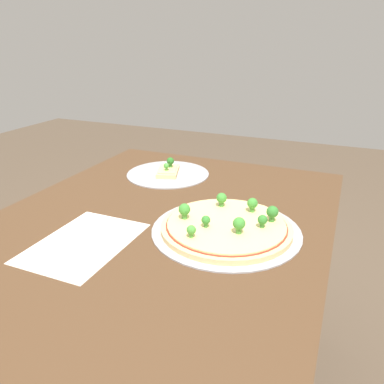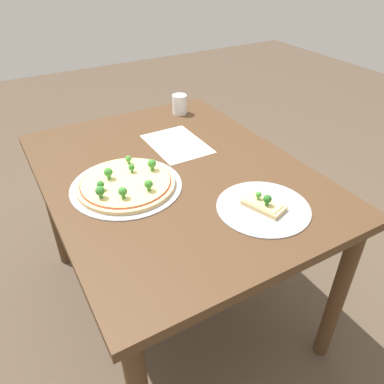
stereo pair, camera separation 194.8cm
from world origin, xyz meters
TOP-DOWN VIEW (x-y plane):
  - dining_table at (0.00, 0.00)m, footprint 1.22×0.93m
  - pizza_tray_whole at (-0.01, 0.20)m, footprint 0.40×0.40m
  - pizza_tray_slice at (-0.36, -0.14)m, footprint 0.31×0.31m
  - paper_menu at (0.19, -0.11)m, footprint 0.30×0.22m

SIDE VIEW (x-z plane):
  - dining_table at x=0.00m, z-range 0.28..1.03m
  - paper_menu at x=0.19m, z-range 0.75..0.75m
  - pizza_tray_slice at x=-0.36m, z-range 0.72..0.78m
  - pizza_tray_whole at x=-0.01m, z-range 0.73..0.79m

